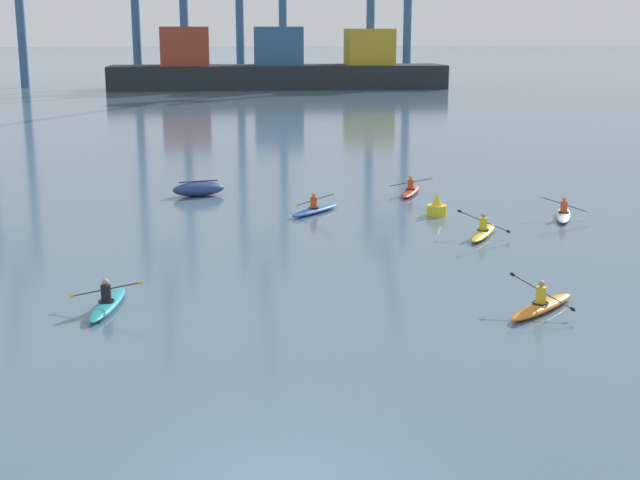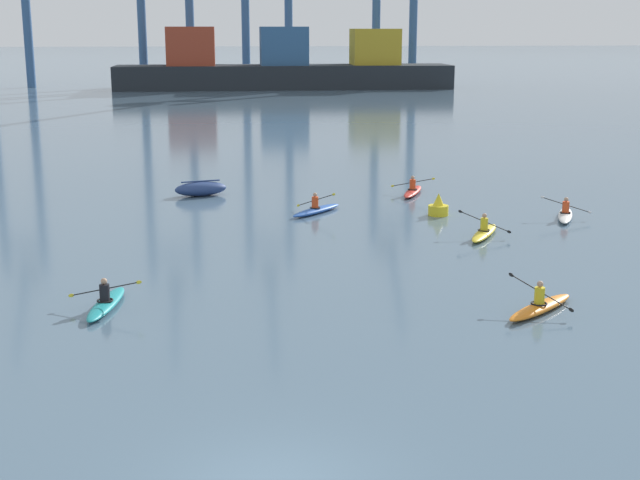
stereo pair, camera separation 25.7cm
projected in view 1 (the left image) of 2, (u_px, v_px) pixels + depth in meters
container_barge at (278, 67)px, 121.05m from camera, size 45.60×8.02×8.30m
capsized_dinghy at (199, 189)px, 44.03m from camera, size 2.80×1.74×0.76m
channel_buoy at (437, 207)px, 39.50m from camera, size 0.90×0.90×1.00m
kayak_blue at (315, 209)px, 39.95m from camera, size 2.72×2.93×1.06m
kayak_yellow at (483, 232)px, 35.58m from camera, size 2.18×3.26×1.02m
kayak_orange at (542, 305)px, 26.13m from camera, size 2.94×2.70×1.02m
kayak_teal at (107, 303)px, 26.35m from camera, size 2.23×3.45×0.95m
kayak_white at (564, 214)px, 38.97m from camera, size 2.08×3.37×0.96m
kayak_red at (411, 191)px, 44.54m from camera, size 2.09×3.37×0.95m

